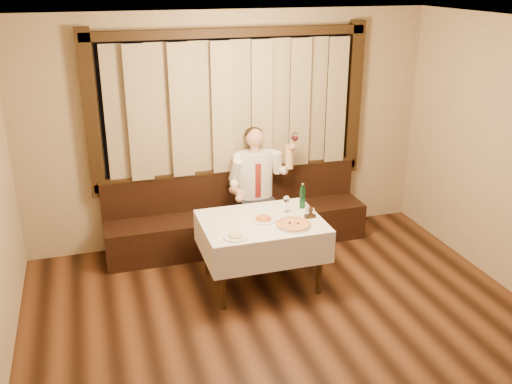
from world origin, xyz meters
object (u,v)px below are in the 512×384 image
object	(u,v)px
dining_table	(262,229)
pasta_red	(263,217)
pizza	(293,224)
seated_man	(257,180)
pasta_cream	(236,234)
banquette	(237,221)
green_bottle	(302,198)
cruet_caddy	(310,214)

from	to	relation	value
dining_table	pasta_red	size ratio (longest dim) A/B	4.65
pizza	seated_man	distance (m)	1.17
pasta_red	pasta_cream	world-z (taller)	pasta_red
pizza	seated_man	world-z (taller)	seated_man
banquette	pasta_red	xyz separation A→B (m)	(0.02, -1.03, 0.48)
green_bottle	seated_man	xyz separation A→B (m)	(-0.29, 0.74, -0.03)
dining_table	pasta_red	bearing A→B (deg)	-24.24
pizza	pasta_red	distance (m)	0.34
banquette	cruet_caddy	world-z (taller)	banquette
green_bottle	banquette	bearing A→B (deg)	122.43
dining_table	cruet_caddy	xyz separation A→B (m)	(0.51, -0.09, 0.15)
banquette	pasta_red	size ratio (longest dim) A/B	11.72
pasta_cream	cruet_caddy	xyz separation A→B (m)	(0.88, 0.23, 0.01)
seated_man	pizza	bearing A→B (deg)	-88.42
cruet_caddy	green_bottle	bearing A→B (deg)	86.95
pasta_red	seated_man	bearing A→B (deg)	76.89
pasta_cream	green_bottle	distance (m)	1.04
pasta_red	seated_man	size ratio (longest dim) A/B	0.18
pizza	cruet_caddy	distance (m)	0.28
seated_man	pasta_red	bearing A→B (deg)	-103.11
dining_table	green_bottle	distance (m)	0.61
banquette	pasta_cream	distance (m)	1.47
pizza	pasta_red	size ratio (longest dim) A/B	1.39
dining_table	pasta_cream	bearing A→B (deg)	-138.74
dining_table	seated_man	distance (m)	0.98
pizza	cruet_caddy	xyz separation A→B (m)	(0.24, 0.15, 0.03)
banquette	pizza	distance (m)	1.37
green_bottle	cruet_caddy	bearing A→B (deg)	-93.79
dining_table	pizza	bearing A→B (deg)	-40.85
pasta_cream	dining_table	bearing A→B (deg)	41.26
green_bottle	dining_table	bearing A→B (deg)	-160.35
green_bottle	cruet_caddy	distance (m)	0.29
pasta_cream	green_bottle	xyz separation A→B (m)	(0.90, 0.51, 0.09)
pasta_cream	banquette	bearing A→B (deg)	74.76
pasta_cream	green_bottle	world-z (taller)	green_bottle
pizza	pasta_red	xyz separation A→B (m)	(-0.25, 0.23, 0.02)
dining_table	pizza	distance (m)	0.38
banquette	green_bottle	bearing A→B (deg)	-57.57
green_bottle	seated_man	world-z (taller)	seated_man
banquette	pizza	xyz separation A→B (m)	(0.27, -1.26, 0.46)
banquette	dining_table	xyz separation A→B (m)	(0.00, -1.02, 0.34)
pizza	pasta_cream	distance (m)	0.64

